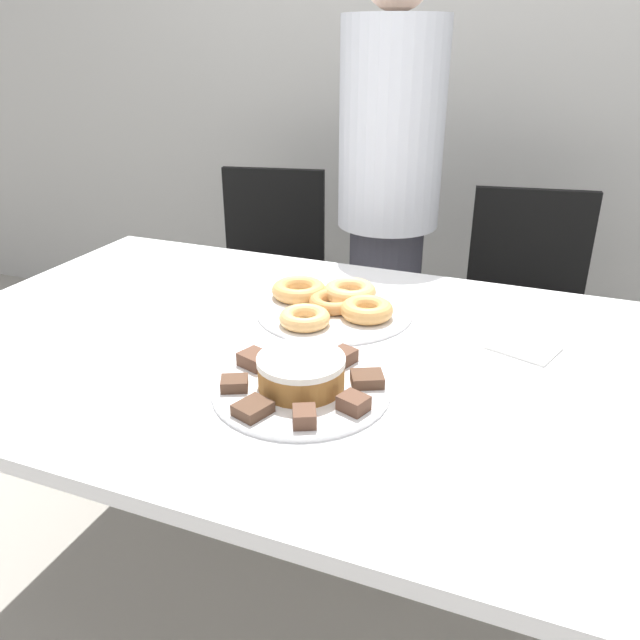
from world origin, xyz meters
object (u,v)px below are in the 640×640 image
plate_donuts (334,310)px  napkin (524,348)px  frosted_cake (301,372)px  office_chair_left (268,297)px  office_chair_right (523,337)px  person_standing (388,204)px  plate_cake (301,389)px

plate_donuts → napkin: bearing=-5.0°
frosted_cake → napkin: (0.36, 0.32, -0.04)m
office_chair_left → frosted_cake: size_ratio=5.59×
office_chair_right → frosted_cake: (-0.33, -1.11, 0.37)m
frosted_cake → office_chair_left: bearing=119.3°
person_standing → napkin: size_ratio=10.43×
office_chair_right → person_standing: bearing=-179.5°
plate_donuts → napkin: (0.43, -0.04, -0.00)m
plate_cake → napkin: 0.48m
office_chair_right → plate_cake: office_chair_right is taller
plate_donuts → napkin: plate_donuts is taller
office_chair_right → office_chair_left: bearing=170.4°
person_standing → office_chair_right: bearing=10.1°
office_chair_right → napkin: size_ratio=5.78×
office_chair_right → plate_cake: size_ratio=2.75×
person_standing → napkin: 0.87m
office_chair_left → frosted_cake: bearing=-72.8°
plate_donuts → frosted_cake: frosted_cake is taller
office_chair_right → plate_donuts: 0.92m
person_standing → frosted_cake: (0.14, -1.03, -0.06)m
napkin → office_chair_left: bearing=141.3°
person_standing → plate_donuts: (0.06, -0.67, -0.09)m
office_chair_left → plate_donuts: 0.99m
plate_cake → frosted_cake: (0.00, 0.00, 0.03)m
person_standing → plate_donuts: bearing=-84.5°
plate_donuts → office_chair_left: bearing=126.4°
frosted_cake → office_chair_right: bearing=73.4°
person_standing → office_chair_left: size_ratio=1.81×
office_chair_right → napkin: 0.86m
office_chair_left → plate_cake: (0.62, -1.11, 0.34)m
plate_cake → frosted_cake: size_ratio=2.03×
plate_donuts → frosted_cake: size_ratio=2.30×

